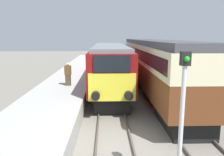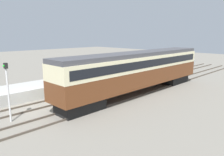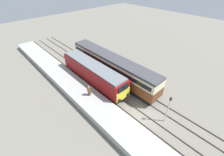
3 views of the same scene
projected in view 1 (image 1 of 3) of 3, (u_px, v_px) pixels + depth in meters
ground_plane at (114, 147)px, 8.66m from camera, size 120.00×120.00×0.00m
platform_left at (66, 89)px, 16.33m from camera, size 3.50×50.00×1.02m
rails_near_track at (111, 106)px, 13.56m from camera, size 1.51×60.00×0.14m
rails_far_track at (165, 106)px, 13.66m from camera, size 1.50×60.00×0.14m
locomotive at (110, 65)px, 17.81m from camera, size 2.70×13.70×3.69m
passenger_carriage at (153, 61)px, 17.13m from camera, size 2.75×18.35×4.09m
person_on_platform at (68, 74)px, 14.94m from camera, size 0.44×0.26×1.59m
signal_post at (182, 112)px, 5.80m from camera, size 0.24×0.28×3.96m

